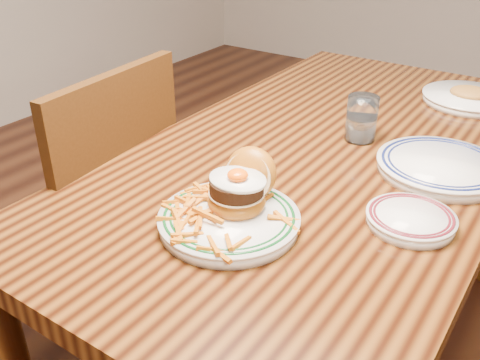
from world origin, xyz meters
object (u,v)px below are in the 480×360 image
Objects in this scene: table at (327,177)px; main_plate at (233,207)px; side_plate at (411,218)px; chair_left at (94,219)px.

main_plate is at bearing -90.69° from table.
side_plate is at bearing 24.43° from main_plate.
chair_left is 5.41× the size of side_plate.
main_plate is 0.35m from side_plate.
side_plate is at bearing 1.53° from chair_left.
main_plate reaches higher than table.
chair_left is at bearing -149.21° from table.
table is 0.66m from chair_left.
main_plate is (-0.01, -0.42, 0.12)m from table.
table is 0.44m from main_plate.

